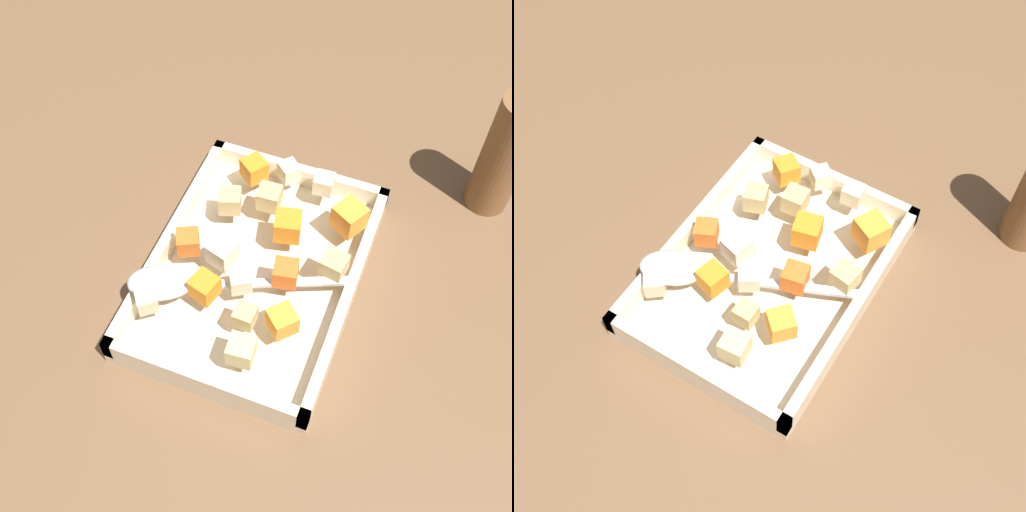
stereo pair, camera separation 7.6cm
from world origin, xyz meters
The scene contains 21 objects.
ground_plane centered at (0.00, 0.00, 0.00)m, with size 4.00×4.00×0.00m, color brown.
baking_dish centered at (-0.01, -0.01, 0.01)m, with size 0.32×0.24×0.04m.
carrot_chunk_far_right centered at (0.05, -0.04, 0.06)m, with size 0.03×0.03×0.03m, color orange.
carrot_chunk_mid_left centered at (-0.13, -0.05, 0.06)m, with size 0.03×0.03×0.03m, color orange.
carrot_chunk_near_right centered at (0.00, -0.09, 0.06)m, with size 0.03×0.03×0.03m, color orange.
carrot_chunk_near_spoon centered at (-0.10, 0.08, 0.06)m, with size 0.03×0.03×0.03m, color orange.
carrot_chunk_center centered at (0.00, 0.03, 0.06)m, with size 0.03×0.03×0.03m, color orange.
carrot_chunk_mid_right centered at (0.06, 0.05, 0.06)m, with size 0.03×0.03×0.03m, color orange.
carrot_chunk_corner_se centered at (-0.06, 0.02, 0.06)m, with size 0.03×0.03×0.03m, color orange.
potato_chunk_under_handle centered at (-0.03, 0.08, 0.06)m, with size 0.03×0.03×0.03m, color tan.
potato_chunk_back_center centered at (-0.07, -0.06, 0.06)m, with size 0.03×0.03×0.03m, color tan.
potato_chunk_near_left centered at (-0.10, -0.02, 0.06)m, with size 0.03×0.03×0.03m, color tan.
potato_chunk_front_center centered at (0.07, 0.01, 0.05)m, with size 0.02×0.02×0.02m, color tan.
potato_chunk_heap_side centered at (-0.15, -0.01, 0.05)m, with size 0.02×0.02×0.02m, color beige.
potato_chunk_rim_edge centered at (0.11, 0.02, 0.06)m, with size 0.03×0.03×0.03m, color #E0CC89.
potato_chunk_corner_sw centered at (0.03, -0.01, 0.05)m, with size 0.02×0.02×0.02m, color beige.
potato_chunk_far_left centered at (0.09, -0.10, 0.05)m, with size 0.02×0.02×0.02m, color beige.
potato_chunk_corner_nw centered at (-0.14, 0.03, 0.05)m, with size 0.02×0.02×0.02m, color beige.
parsnip_chunk_heap_top centered at (0.00, -0.04, 0.06)m, with size 0.03×0.03×0.03m, color silver.
serving_spoon centered at (0.05, -0.08, 0.05)m, with size 0.12×0.24×0.02m.
pepper_mill centered at (-0.24, 0.23, 0.09)m, with size 0.06×0.06×0.20m.
Camera 1 is at (0.39, 0.15, 0.69)m, focal length 46.73 mm.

